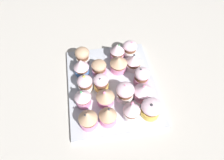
# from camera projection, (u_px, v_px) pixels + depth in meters

# --- Properties ---
(ground_plane) EXTENTS (1.80, 1.80, 0.03)m
(ground_plane) POSITION_uv_depth(u_px,v_px,m) (112.00, 89.00, 0.82)
(ground_plane) COLOR beige
(baking_tray) EXTENTS (0.32, 0.39, 0.01)m
(baking_tray) POSITION_uv_depth(u_px,v_px,m) (112.00, 86.00, 0.80)
(baking_tray) COLOR silver
(baking_tray) RESTS_ON ground_plane
(cupcake_0) EXTENTS (0.06, 0.06, 0.07)m
(cupcake_0) POSITION_uv_depth(u_px,v_px,m) (130.00, 49.00, 0.86)
(cupcake_0) COLOR white
(cupcake_0) RESTS_ON baking_tray
(cupcake_1) EXTENTS (0.06, 0.06, 0.08)m
(cupcake_1) POSITION_uv_depth(u_px,v_px,m) (117.00, 51.00, 0.85)
(cupcake_1) COLOR pink
(cupcake_1) RESTS_ON baking_tray
(cupcake_2) EXTENTS (0.06, 0.06, 0.07)m
(cupcake_2) POSITION_uv_depth(u_px,v_px,m) (82.00, 56.00, 0.83)
(cupcake_2) COLOR white
(cupcake_2) RESTS_ON baking_tray
(cupcake_3) EXTENTS (0.06, 0.06, 0.07)m
(cupcake_3) POSITION_uv_depth(u_px,v_px,m) (134.00, 62.00, 0.82)
(cupcake_3) COLOR white
(cupcake_3) RESTS_ON baking_tray
(cupcake_4) EXTENTS (0.07, 0.07, 0.07)m
(cupcake_4) POSITION_uv_depth(u_px,v_px,m) (119.00, 64.00, 0.81)
(cupcake_4) COLOR pink
(cupcake_4) RESTS_ON baking_tray
(cupcake_5) EXTENTS (0.06, 0.06, 0.06)m
(cupcake_5) POSITION_uv_depth(u_px,v_px,m) (99.00, 68.00, 0.80)
(cupcake_5) COLOR pink
(cupcake_5) RESTS_ON baking_tray
(cupcake_6) EXTENTS (0.06, 0.06, 0.07)m
(cupcake_6) POSITION_uv_depth(u_px,v_px,m) (81.00, 67.00, 0.80)
(cupcake_6) COLOR #477AC6
(cupcake_6) RESTS_ON baking_tray
(cupcake_7) EXTENTS (0.06, 0.06, 0.07)m
(cupcake_7) POSITION_uv_depth(u_px,v_px,m) (142.00, 76.00, 0.77)
(cupcake_7) COLOR pink
(cupcake_7) RESTS_ON baking_tray
(cupcake_8) EXTENTS (0.05, 0.05, 0.07)m
(cupcake_8) POSITION_uv_depth(u_px,v_px,m) (101.00, 83.00, 0.76)
(cupcake_8) COLOR #EFC651
(cupcake_8) RESTS_ON baking_tray
(cupcake_9) EXTENTS (0.05, 0.05, 0.06)m
(cupcake_9) POSITION_uv_depth(u_px,v_px,m) (85.00, 82.00, 0.76)
(cupcake_9) COLOR white
(cupcake_9) RESTS_ON baking_tray
(cupcake_10) EXTENTS (0.07, 0.07, 0.07)m
(cupcake_10) POSITION_uv_depth(u_px,v_px,m) (143.00, 91.00, 0.74)
(cupcake_10) COLOR pink
(cupcake_10) RESTS_ON baking_tray
(cupcake_11) EXTENTS (0.06, 0.06, 0.07)m
(cupcake_11) POSITION_uv_depth(u_px,v_px,m) (125.00, 92.00, 0.74)
(cupcake_11) COLOR white
(cupcake_11) RESTS_ON baking_tray
(cupcake_12) EXTENTS (0.06, 0.06, 0.07)m
(cupcake_12) POSITION_uv_depth(u_px,v_px,m) (105.00, 97.00, 0.72)
(cupcake_12) COLOR pink
(cupcake_12) RESTS_ON baking_tray
(cupcake_13) EXTENTS (0.06, 0.06, 0.07)m
(cupcake_13) POSITION_uv_depth(u_px,v_px,m) (83.00, 98.00, 0.72)
(cupcake_13) COLOR pink
(cupcake_13) RESTS_ON baking_tray
(cupcake_14) EXTENTS (0.07, 0.07, 0.07)m
(cupcake_14) POSITION_uv_depth(u_px,v_px,m) (151.00, 109.00, 0.70)
(cupcake_14) COLOR #EFC651
(cupcake_14) RESTS_ON baking_tray
(cupcake_15) EXTENTS (0.06, 0.06, 0.08)m
(cupcake_15) POSITION_uv_depth(u_px,v_px,m) (132.00, 110.00, 0.69)
(cupcake_15) COLOR white
(cupcake_15) RESTS_ON baking_tray
(cupcake_16) EXTENTS (0.06, 0.06, 0.08)m
(cupcake_16) POSITION_uv_depth(u_px,v_px,m) (108.00, 115.00, 0.68)
(cupcake_16) COLOR pink
(cupcake_16) RESTS_ON baking_tray
(cupcake_17) EXTENTS (0.06, 0.06, 0.07)m
(cupcake_17) POSITION_uv_depth(u_px,v_px,m) (88.00, 118.00, 0.67)
(cupcake_17) COLOR pink
(cupcake_17) RESTS_ON baking_tray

